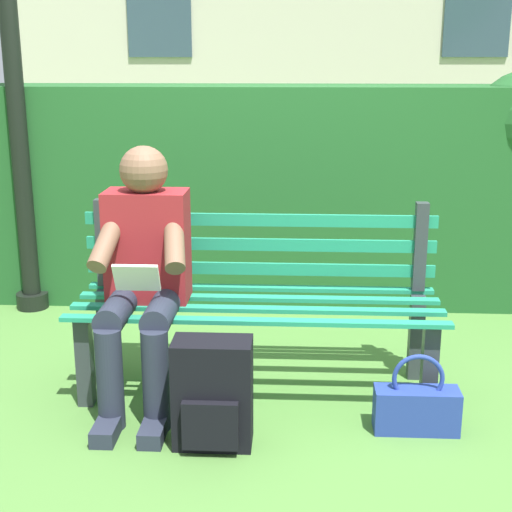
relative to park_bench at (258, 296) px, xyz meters
name	(u,v)px	position (x,y,z in m)	size (l,w,h in m)	color
ground	(257,390)	(0.00, 0.08, -0.45)	(60.00, 60.00, 0.00)	#477533
park_bench	(258,296)	(0.00, 0.00, 0.00)	(1.73, 0.54, 0.89)	#2D3338
person_seated	(143,270)	(0.51, 0.18, 0.18)	(0.44, 0.73, 1.18)	maroon
hedge_backdrop	(309,188)	(-0.27, -1.44, 0.29)	(4.52, 0.76, 1.50)	#1E5123
backpack	(213,394)	(0.16, 0.60, -0.23)	(0.32, 0.25, 0.46)	black
handbag	(416,407)	(-0.71, 0.45, -0.34)	(0.36, 0.13, 0.36)	navy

